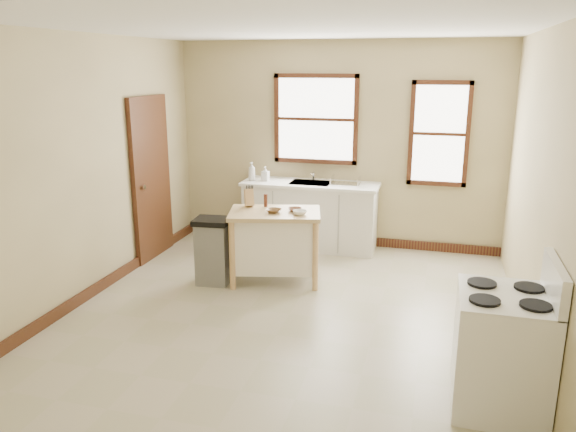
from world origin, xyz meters
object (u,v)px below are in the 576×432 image
object	(u,v)px
dish_rack	(346,181)
bowl_b	(295,210)
soap_bottle_b	(265,174)
knife_block	(249,198)
gas_stove	(503,335)
pepper_grinder	(266,200)
bowl_a	(274,211)
soap_bottle_a	(252,171)
bowl_c	(300,213)
kitchen_island	(275,246)
trash_bin	(213,251)

from	to	relation	value
dish_rack	bowl_b	size ratio (longest dim) A/B	2.42
bowl_b	soap_bottle_b	bearing A→B (deg)	120.95
knife_block	gas_stove	world-z (taller)	gas_stove
pepper_grinder	gas_stove	xyz separation A→B (m)	(2.49, -2.17, -0.34)
bowl_a	gas_stove	xyz separation A→B (m)	(2.31, -1.92, -0.29)
soap_bottle_b	bowl_b	xyz separation A→B (m)	(0.75, -1.25, -0.15)
soap_bottle_a	bowl_b	xyz separation A→B (m)	(0.93, -1.21, -0.18)
pepper_grinder	bowl_b	distance (m)	0.41
dish_rack	knife_block	bearing A→B (deg)	-132.89
pepper_grinder	bowl_c	distance (m)	0.55
bowl_a	dish_rack	bearing A→B (deg)	67.51
soap_bottle_a	soap_bottle_b	distance (m)	0.19
kitchen_island	gas_stove	xyz separation A→B (m)	(2.32, -1.98, 0.16)
soap_bottle_b	trash_bin	bearing A→B (deg)	-89.82
soap_bottle_a	pepper_grinder	bearing A→B (deg)	-49.04
kitchen_island	gas_stove	world-z (taller)	gas_stove
knife_block	trash_bin	bearing A→B (deg)	-156.98
bowl_b	soap_bottle_a	bearing A→B (deg)	127.67
soap_bottle_b	trash_bin	size ratio (longest dim) A/B	0.25
soap_bottle_a	bowl_b	distance (m)	1.53
trash_bin	gas_stove	distance (m)	3.45
trash_bin	kitchen_island	bearing A→B (deg)	16.34
bowl_b	trash_bin	world-z (taller)	bowl_b
soap_bottle_a	dish_rack	world-z (taller)	soap_bottle_a
trash_bin	gas_stove	world-z (taller)	gas_stove
bowl_a	bowl_c	bearing A→B (deg)	-2.52
bowl_c	kitchen_island	bearing A→B (deg)	168.04
dish_rack	pepper_grinder	bearing A→B (deg)	-127.86
soap_bottle_a	trash_bin	bearing A→B (deg)	-74.08
bowl_b	bowl_c	distance (m)	0.16
bowl_a	knife_block	bearing A→B (deg)	151.84
soap_bottle_b	bowl_a	bearing A→B (deg)	-63.33
knife_block	bowl_a	world-z (taller)	knife_block
soap_bottle_b	dish_rack	world-z (taller)	soap_bottle_b
pepper_grinder	soap_bottle_a	bearing A→B (deg)	116.49
kitchen_island	pepper_grinder	distance (m)	0.56
knife_block	bowl_b	world-z (taller)	knife_block
soap_bottle_a	bowl_a	distance (m)	1.52
kitchen_island	bowl_b	xyz separation A→B (m)	(0.22, 0.07, 0.44)
knife_block	bowl_c	distance (m)	0.71
bowl_c	gas_stove	world-z (taller)	gas_stove
bowl_c	soap_bottle_a	bearing A→B (deg)	127.34
knife_block	pepper_grinder	size ratio (longest dim) A/B	1.33
dish_rack	soap_bottle_a	bearing A→B (deg)	178.70
knife_block	bowl_c	world-z (taller)	knife_block
bowl_c	gas_stove	bearing A→B (deg)	-43.59
soap_bottle_b	pepper_grinder	bearing A→B (deg)	-66.98
pepper_grinder	bowl_c	xyz separation A→B (m)	(0.48, -0.26, -0.05)
soap_bottle_a	soap_bottle_b	xyz separation A→B (m)	(0.18, 0.04, -0.03)
gas_stove	kitchen_island	bearing A→B (deg)	139.57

